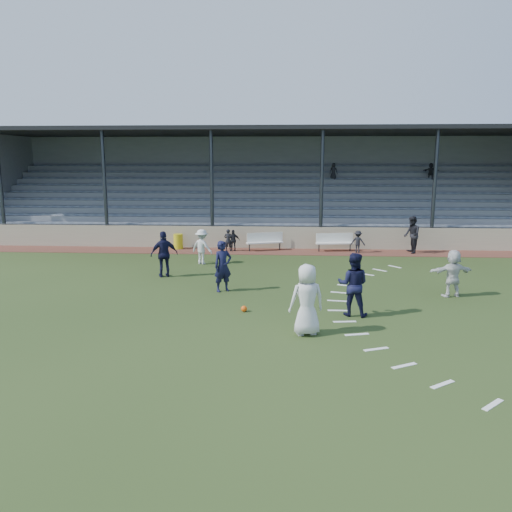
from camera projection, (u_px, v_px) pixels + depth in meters
The scene contains 19 objects.
ground at pixel (251, 309), 16.40m from camera, with size 90.00×90.00×0.00m, color #2A3C18.
cinder_track at pixel (265, 251), 26.69m from camera, with size 34.00×2.00×0.02m, color brown.
retaining_wall at pixel (266, 238), 27.60m from camera, with size 34.00×0.18×1.20m, color tan.
bench_left at pixel (265, 240), 26.94m from camera, with size 2.02×1.08×0.95m.
bench_right at pixel (335, 240), 26.70m from camera, with size 2.04×0.75×0.95m.
trash_bin at pixel (178, 241), 27.37m from camera, with size 0.51×0.51×0.82m, color gold.
football at pixel (244, 309), 16.10m from camera, with size 0.20×0.20×0.20m, color #F0550E.
player_white_lead at pixel (307, 300), 13.85m from camera, with size 0.98×0.64×2.01m, color silver.
player_navy_lead at pixel (223, 266), 18.46m from camera, with size 0.69×0.46×1.90m, color black.
player_navy_mid at pixel (353, 284), 15.57m from camera, with size 0.97×0.76×2.01m, color black.
player_white_wing at pixel (202, 247), 23.38m from camera, with size 1.06×0.61×1.64m, color silver.
player_navy_wing at pixel (164, 254), 20.78m from camera, with size 1.13×0.47×1.92m, color black.
player_white_back at pixel (453, 273), 17.77m from camera, with size 1.58×0.50×1.71m, color silver.
official at pixel (412, 235), 26.02m from camera, with size 0.94×0.73×1.94m, color black.
sub_left_near at pixel (228, 240), 26.66m from camera, with size 0.43×0.28×1.19m, color black.
sub_left_far at pixel (233, 240), 26.66m from camera, with size 0.67×0.28×1.15m, color black.
sub_right at pixel (358, 242), 26.22m from camera, with size 0.75×0.43×1.17m, color black.
grandstand at pixel (269, 202), 31.92m from camera, with size 34.60×9.00×6.61m.
penalty_arc at pixel (378, 311), 16.15m from camera, with size 3.89×14.63×0.01m.
Camera 1 is at (1.12, -15.73, 4.82)m, focal length 35.00 mm.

